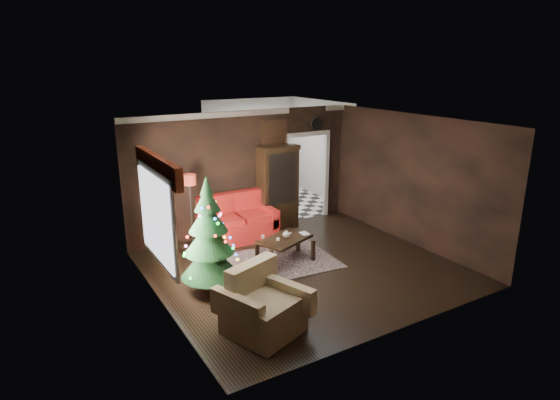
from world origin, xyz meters
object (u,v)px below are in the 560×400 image
curio_cabinet (278,189)px  floor_lamp (191,213)px  christmas_tree (209,235)px  teapot (286,235)px  kitchen_table (272,194)px  loveseat (238,218)px  armchair (263,304)px  coffee_table (285,249)px  wall_clock (317,124)px

curio_cabinet → floor_lamp: size_ratio=1.16×
christmas_tree → teapot: size_ratio=11.63×
christmas_tree → kitchen_table: size_ratio=2.54×
kitchen_table → floor_lamp: bearing=-149.0°
loveseat → armchair: bearing=-110.2°
coffee_table → wall_clock: size_ratio=3.29×
floor_lamp → wall_clock: bearing=8.2°
loveseat → floor_lamp: 1.16m
coffee_table → wall_clock: wall_clock is taller
loveseat → coffee_table: (0.28, -1.56, -0.25)m
armchair → floor_lamp: bearing=66.4°
kitchen_table → christmas_tree: bearing=-132.0°
wall_clock → armchair: bearing=-132.7°
curio_cabinet → kitchen_table: 1.67m
armchair → coffee_table: (1.60, 2.02, -0.21)m
armchair → kitchen_table: armchair is taller
teapot → wall_clock: wall_clock is taller
christmas_tree → coffee_table: size_ratio=1.81×
teapot → kitchen_table: kitchen_table is taller
floor_lamp → christmas_tree: 1.96m
teapot → wall_clock: 3.38m
kitchen_table → loveseat: bearing=-137.5°
coffee_table → kitchen_table: 3.55m
wall_clock → kitchen_table: wall_clock is taller
christmas_tree → curio_cabinet: bearing=40.1°
christmas_tree → coffee_table: bearing=14.4°
coffee_table → kitchen_table: (1.52, 3.21, 0.13)m
floor_lamp → christmas_tree: christmas_tree is taller
floor_lamp → coffee_table: (1.38, -1.46, -0.58)m
coffee_table → curio_cabinet: bearing=63.9°
christmas_tree → kitchen_table: bearing=48.0°
loveseat → christmas_tree: size_ratio=0.89×
wall_clock → christmas_tree: bearing=-147.9°
coffee_table → christmas_tree: bearing=-165.6°
armchair → kitchen_table: 6.09m
loveseat → coffee_table: loveseat is taller
christmas_tree → wall_clock: bearing=32.1°
loveseat → kitchen_table: loveseat is taller
floor_lamp → armchair: 3.50m
coffee_table → teapot: bearing=-43.9°
loveseat → floor_lamp: size_ratio=1.04×
armchair → coffee_table: bearing=31.7°
floor_lamp → kitchen_table: size_ratio=2.18×
christmas_tree → teapot: christmas_tree is taller
floor_lamp → christmas_tree: (-0.39, -1.91, 0.22)m
loveseat → curio_cabinet: (1.15, 0.22, 0.45)m
floor_lamp → curio_cabinet: bearing=8.0°
curio_cabinet → floor_lamp: curio_cabinet is taller
teapot → armchair: bearing=-128.8°
christmas_tree → coffee_table: christmas_tree is taller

